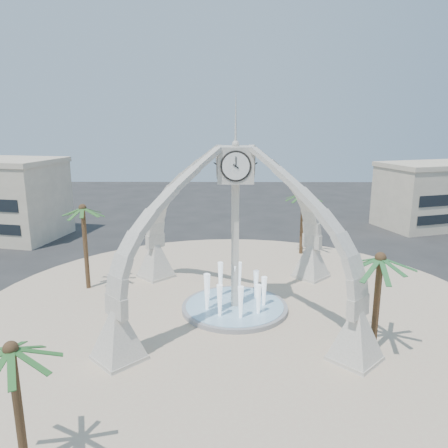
{
  "coord_description": "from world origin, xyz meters",
  "views": [
    {
      "loc": [
        -0.59,
        -30.69,
        14.11
      ],
      "look_at": [
        -0.82,
        2.0,
        6.27
      ],
      "focal_mm": 35.0,
      "sensor_mm": 36.0,
      "label": 1
    }
  ],
  "objects_px": {
    "palm_east": "(380,259)",
    "palm_north": "(303,194)",
    "palm_west": "(83,209)",
    "palm_south": "(11,351)",
    "clock_tower": "(235,227)",
    "fountain": "(235,307)"
  },
  "relations": [
    {
      "from": "palm_east",
      "to": "palm_north",
      "type": "distance_m",
      "value": 20.32
    },
    {
      "from": "palm_west",
      "to": "palm_south",
      "type": "height_order",
      "value": "palm_west"
    },
    {
      "from": "clock_tower",
      "to": "palm_east",
      "type": "xyz_separation_m",
      "value": [
        8.54,
        -5.9,
        -0.47
      ]
    },
    {
      "from": "fountain",
      "to": "palm_west",
      "type": "relative_size",
      "value": 1.03
    },
    {
      "from": "fountain",
      "to": "palm_west",
      "type": "bearing_deg",
      "value": 160.76
    },
    {
      "from": "palm_north",
      "to": "palm_south",
      "type": "height_order",
      "value": "palm_north"
    },
    {
      "from": "clock_tower",
      "to": "palm_south",
      "type": "height_order",
      "value": "clock_tower"
    },
    {
      "from": "clock_tower",
      "to": "palm_west",
      "type": "bearing_deg",
      "value": 160.76
    },
    {
      "from": "clock_tower",
      "to": "palm_east",
      "type": "relative_size",
      "value": 2.6
    },
    {
      "from": "palm_west",
      "to": "fountain",
      "type": "bearing_deg",
      "value": -19.24
    },
    {
      "from": "palm_west",
      "to": "palm_north",
      "type": "xyz_separation_m",
      "value": [
        19.85,
        10.03,
        -0.39
      ]
    },
    {
      "from": "clock_tower",
      "to": "palm_east",
      "type": "height_order",
      "value": "clock_tower"
    },
    {
      "from": "fountain",
      "to": "palm_east",
      "type": "bearing_deg",
      "value": -34.64
    },
    {
      "from": "clock_tower",
      "to": "palm_west",
      "type": "height_order",
      "value": "clock_tower"
    },
    {
      "from": "palm_east",
      "to": "palm_north",
      "type": "height_order",
      "value": "palm_north"
    },
    {
      "from": "palm_west",
      "to": "palm_east",
      "type": "bearing_deg",
      "value": -26.01
    },
    {
      "from": "palm_west",
      "to": "palm_south",
      "type": "bearing_deg",
      "value": -79.76
    },
    {
      "from": "palm_west",
      "to": "palm_south",
      "type": "distance_m",
      "value": 20.4
    },
    {
      "from": "fountain",
      "to": "clock_tower",
      "type": "bearing_deg",
      "value": -90.0
    },
    {
      "from": "palm_east",
      "to": "fountain",
      "type": "bearing_deg",
      "value": 145.36
    },
    {
      "from": "palm_east",
      "to": "palm_west",
      "type": "relative_size",
      "value": 0.89
    },
    {
      "from": "clock_tower",
      "to": "palm_north",
      "type": "relative_size",
      "value": 2.42
    }
  ]
}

